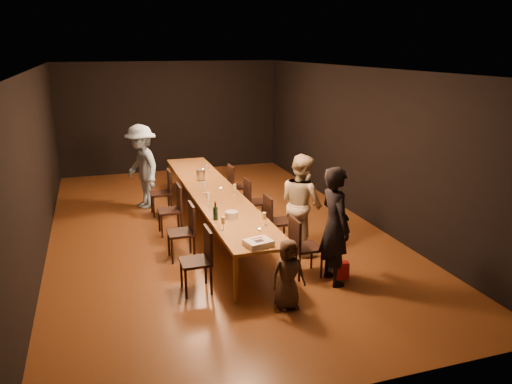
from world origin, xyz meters
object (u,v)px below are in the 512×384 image
object	(u,v)px
chair_right_0	(306,246)
plate_stack	(232,215)
chair_left_0	(196,261)
woman_tan	(302,204)
chair_left_2	(170,210)
chair_right_1	(278,221)
chair_left_3	(161,193)
ice_bucket	(201,175)
woman_birthday	(335,226)
champagne_bottle	(215,210)
table	(214,194)
chair_right_3	(239,186)
chair_left_1	(181,232)
man_blue	(142,167)
chair_right_2	(257,201)
child	(288,274)
birthday_cake	(258,243)

from	to	relation	value
chair_right_0	plate_stack	world-z (taller)	chair_right_0
chair_left_0	woman_tan	size ratio (longest dim) A/B	0.55
chair_left_2	plate_stack	world-z (taller)	chair_left_2
chair_right_1	chair_left_2	bearing A→B (deg)	-125.22
chair_left_3	ice_bucket	size ratio (longest dim) A/B	4.70
chair_left_2	woman_birthday	bearing A→B (deg)	-143.89
woman_birthday	champagne_bottle	xyz separation A→B (m)	(-1.50, 1.15, 0.03)
table	chair_right_1	size ratio (longest dim) A/B	6.45
chair_right_1	chair_right_3	xyz separation A→B (m)	(0.00, 2.40, 0.00)
chair_left_2	ice_bucket	size ratio (longest dim) A/B	4.70
table	chair_right_1	world-z (taller)	chair_right_1
chair_right_1	chair_left_1	bearing A→B (deg)	-90.00
man_blue	champagne_bottle	world-z (taller)	man_blue
table	ice_bucket	world-z (taller)	ice_bucket
table	chair_left_1	distance (m)	1.49
chair_left_2	champagne_bottle	world-z (taller)	champagne_bottle
chair_right_2	child	bearing A→B (deg)	-10.96
woman_birthday	woman_tan	world-z (taller)	woman_birthday
chair_right_2	woman_tan	xyz separation A→B (m)	(0.30, -1.50, 0.38)
chair_left_1	woman_tan	size ratio (longest dim) A/B	0.55
chair_left_1	champagne_bottle	world-z (taller)	champagne_bottle
chair_right_0	plate_stack	size ratio (longest dim) A/B	4.43
woman_birthday	ice_bucket	world-z (taller)	woman_birthday
birthday_cake	woman_birthday	bearing A→B (deg)	-9.16
man_blue	table	bearing A→B (deg)	14.71
birthday_cake	plate_stack	xyz separation A→B (m)	(-0.05, 1.20, 0.02)
chair_right_0	man_blue	world-z (taller)	man_blue
chair_left_2	woman_birthday	world-z (taller)	woman_birthday
chair_right_1	chair_left_2	xyz separation A→B (m)	(-1.70, 1.20, 0.00)
table	man_blue	bearing A→B (deg)	122.97
child	chair_left_3	bearing A→B (deg)	101.37
woman_birthday	man_blue	distance (m)	5.06
table	child	distance (m)	3.26
chair_right_1	chair_right_2	bearing A→B (deg)	180.00
table	chair_right_2	size ratio (longest dim) A/B	6.45
chair_left_1	ice_bucket	size ratio (longest dim) A/B	4.70
chair_right_3	ice_bucket	world-z (taller)	ice_bucket
chair_right_0	birthday_cake	distance (m)	1.03
table	chair_left_2	xyz separation A→B (m)	(-0.85, 0.00, -0.24)
chair_left_0	plate_stack	size ratio (longest dim) A/B	4.43
chair_right_2	ice_bucket	size ratio (longest dim) A/B	4.70
table	plate_stack	world-z (taller)	plate_stack
woman_birthday	woman_tan	xyz separation A→B (m)	(0.00, 1.23, -0.04)
ice_bucket	table	bearing A→B (deg)	-86.30
chair_right_3	child	xyz separation A→B (m)	(-0.63, -4.44, 0.02)
chair_left_2	champagne_bottle	bearing A→B (deg)	-162.52
birthday_cake	chair_left_3	bearing A→B (deg)	89.20
table	woman_tan	xyz separation A→B (m)	(1.15, -1.50, 0.14)
table	champagne_bottle	size ratio (longest dim) A/B	18.62
chair_right_0	man_blue	distance (m)	4.65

